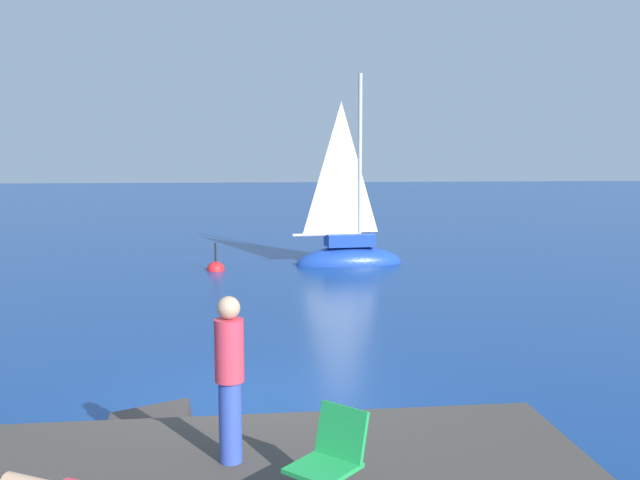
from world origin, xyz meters
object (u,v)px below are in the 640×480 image
beach_chair (332,453)px  marker_buoy (216,270)px  person_standing (230,374)px  sailboat_near (349,253)px

beach_chair → marker_buoy: beach_chair is taller
person_standing → beach_chair: person_standing is taller
sailboat_near → beach_chair: size_ratio=8.39×
sailboat_near → person_standing: sailboat_near is taller
person_standing → marker_buoy: bearing=60.0°
beach_chair → marker_buoy: bearing=-130.4°
person_standing → beach_chair: 1.32m
sailboat_near → marker_buoy: sailboat_near is taller
person_standing → beach_chair: (0.87, -0.90, -0.42)m
sailboat_near → marker_buoy: 4.33m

